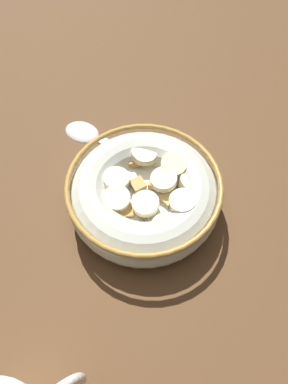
# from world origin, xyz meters

# --- Properties ---
(ground_plane) EXTENTS (1.30, 1.30, 0.02)m
(ground_plane) POSITION_xyz_m (0.00, 0.00, -0.01)
(ground_plane) COLOR brown
(cereal_bowl) EXTENTS (0.17, 0.17, 0.05)m
(cereal_bowl) POSITION_xyz_m (0.00, -0.00, 0.03)
(cereal_bowl) COLOR beige
(cereal_bowl) RESTS_ON ground_plane
(spoon) EXTENTS (0.08, 0.16, 0.01)m
(spoon) POSITION_xyz_m (0.02, 0.12, 0.00)
(spoon) COLOR silver
(spoon) RESTS_ON ground_plane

